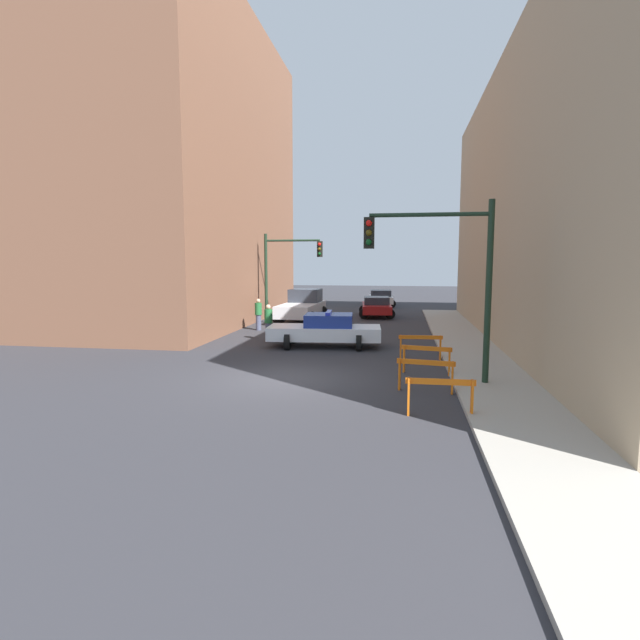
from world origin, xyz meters
TOP-DOWN VIEW (x-y plane):
  - ground_plane at (0.00, 0.00)m, footprint 120.00×120.00m
  - sidewalk_right at (6.20, 0.00)m, footprint 2.40×44.00m
  - building_corner_left at (-12.00, 14.00)m, footprint 14.00×20.00m
  - traffic_light_near at (4.73, 0.00)m, footprint 3.64×0.35m
  - traffic_light_far at (-3.30, 13.73)m, footprint 3.44×0.35m
  - police_car at (0.33, 5.91)m, footprint 4.83×2.59m
  - white_truck at (-2.45, 14.85)m, footprint 2.77×5.47m
  - parked_car_near at (1.87, 17.96)m, footprint 2.51×4.43m
  - parked_car_mid at (1.82, 25.73)m, footprint 2.50×4.43m
  - pedestrian_crossing at (-2.49, 7.13)m, footprint 0.45×0.45m
  - pedestrian_corner at (-3.92, 10.43)m, footprint 0.42×0.42m
  - barrier_front at (4.39, -3.12)m, footprint 1.60×0.17m
  - barrier_mid at (4.16, -0.91)m, footprint 1.59×0.40m
  - barrier_back at (4.29, 1.37)m, footprint 1.58×0.44m
  - barrier_corner at (4.19, 3.75)m, footprint 1.60×0.26m

SIDE VIEW (x-z plane):
  - ground_plane at x=0.00m, z-range 0.00..0.00m
  - sidewalk_right at x=6.20m, z-range 0.00..0.12m
  - barrier_front at x=4.39m, z-range 0.17..1.07m
  - barrier_mid at x=4.16m, z-range 0.17..1.07m
  - barrier_back at x=4.29m, z-range 0.17..1.07m
  - barrier_corner at x=4.19m, z-range 0.17..1.07m
  - parked_car_near at x=1.87m, z-range 0.02..1.33m
  - parked_car_mid at x=1.82m, z-range 0.02..1.33m
  - police_car at x=0.33m, z-range -0.04..1.48m
  - pedestrian_crossing at x=-2.49m, z-range 0.03..1.69m
  - pedestrian_corner at x=-3.92m, z-range 0.03..1.69m
  - white_truck at x=-2.45m, z-range -0.04..1.86m
  - traffic_light_far at x=-3.30m, z-range 0.80..6.00m
  - traffic_light_near at x=4.73m, z-range 0.93..6.13m
  - building_corner_left at x=-12.00m, z-range 0.00..17.50m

